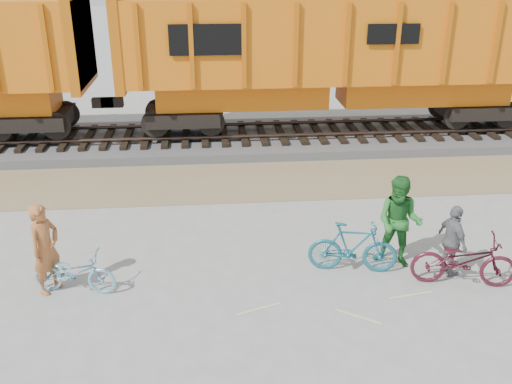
% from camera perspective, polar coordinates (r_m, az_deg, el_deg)
% --- Properties ---
extents(ground, '(120.00, 120.00, 0.00)m').
position_cam_1_polar(ground, '(11.69, 4.86, -9.10)').
color(ground, '#9E9E99').
rests_on(ground, ground).
extents(gravel_strip, '(120.00, 3.00, 0.02)m').
position_cam_1_polar(gravel_strip, '(16.53, 1.74, 1.16)').
color(gravel_strip, '#9B8260').
rests_on(gravel_strip, ground).
extents(ballast_bed, '(120.00, 4.00, 0.30)m').
position_cam_1_polar(ballast_bed, '(19.76, 0.58, 5.36)').
color(ballast_bed, slate).
rests_on(ballast_bed, ground).
extents(track, '(120.00, 2.60, 0.24)m').
position_cam_1_polar(track, '(19.66, 0.58, 6.25)').
color(track, black).
rests_on(track, ballast_bed).
extents(hopper_car_center, '(14.00, 3.13, 4.65)m').
position_cam_1_polar(hopper_car_center, '(19.45, 7.88, 13.53)').
color(hopper_car_center, black).
rests_on(hopper_car_center, track).
extents(bicycle_blue, '(1.73, 0.88, 0.87)m').
position_cam_1_polar(bicycle_blue, '(11.72, -17.72, -7.66)').
color(bicycle_blue, '#75B6D6').
rests_on(bicycle_blue, ground).
extents(bicycle_teal, '(1.90, 0.86, 1.10)m').
position_cam_1_polar(bicycle_teal, '(11.96, 9.66, -5.48)').
color(bicycle_teal, '#1A6277').
rests_on(bicycle_teal, ground).
extents(bicycle_maroon, '(2.14, 1.12, 1.07)m').
position_cam_1_polar(bicycle_maroon, '(12.08, 20.06, -6.46)').
color(bicycle_maroon, '#4B1522').
rests_on(bicycle_maroon, ground).
extents(person_solo, '(0.72, 0.81, 1.85)m').
position_cam_1_polar(person_solo, '(11.70, -20.31, -5.34)').
color(person_solo, '#A95E2F').
rests_on(person_solo, ground).
extents(person_man, '(1.21, 1.14, 1.99)m').
position_cam_1_polar(person_man, '(12.21, 14.13, -2.93)').
color(person_man, '#236A27').
rests_on(person_man, ground).
extents(person_woman, '(0.54, 0.95, 1.54)m').
position_cam_1_polar(person_woman, '(12.25, 19.04, -4.64)').
color(person_woman, slate).
rests_on(person_woman, ground).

